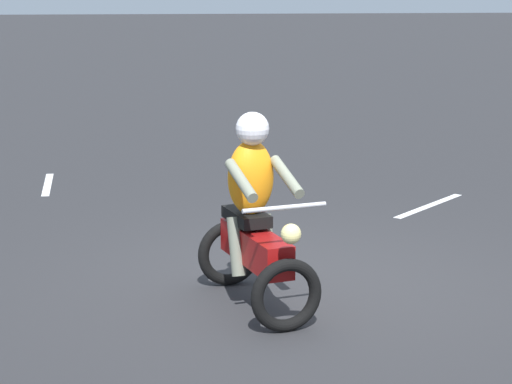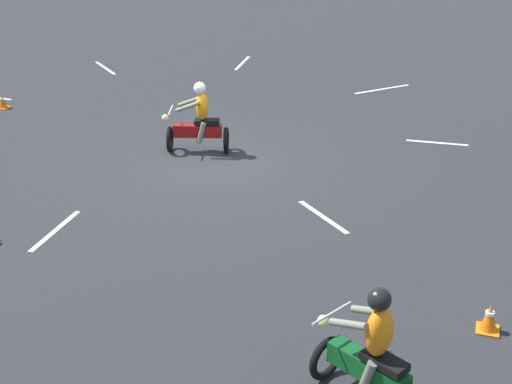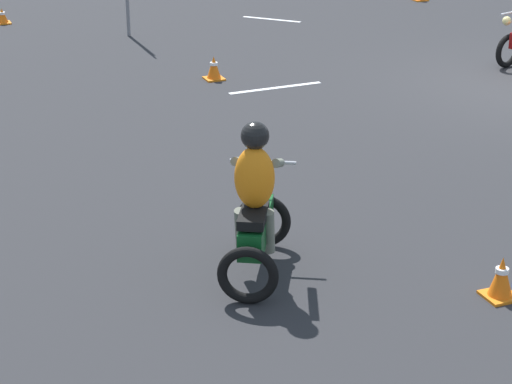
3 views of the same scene
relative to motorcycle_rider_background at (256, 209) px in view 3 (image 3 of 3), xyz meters
name	(u,v)px [view 3 (image 3 of 3)]	position (x,y,z in m)	size (l,w,h in m)	color
motorcycle_rider_background	(256,209)	(0.00, 0.00, 0.00)	(1.52, 1.21, 1.66)	black
traffic_cone_mid_center	(501,278)	(-1.36, -2.03, -0.52)	(0.32, 0.32, 0.43)	orange
traffic_cone_far_right	(2,16)	(12.75, 0.58, -0.57)	(0.32, 0.32, 0.32)	orange
traffic_cone_far_left	(214,68)	(7.04, -2.08, -0.53)	(0.32, 0.32, 0.41)	orange
lane_stripe_ne	(272,19)	(10.99, -4.82, -0.72)	(0.10, 1.33, 0.01)	silver
lane_stripe_n	(275,88)	(6.16, -2.85, -0.72)	(0.10, 1.65, 0.01)	silver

